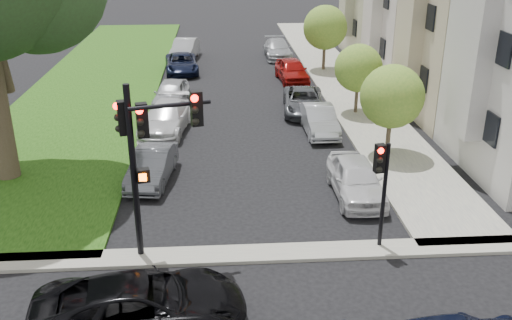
{
  "coord_description": "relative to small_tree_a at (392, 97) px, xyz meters",
  "views": [
    {
      "loc": [
        -1.26,
        -13.33,
        9.64
      ],
      "look_at": [
        0.0,
        5.0,
        2.0
      ],
      "focal_mm": 40.0,
      "sensor_mm": 36.0,
      "label": 1
    }
  ],
  "objects": [
    {
      "name": "traffic_signal_main",
      "position": [
        -9.56,
        -7.63,
        1.06
      ],
      "size": [
        2.71,
        0.82,
        5.54
      ],
      "color": "black",
      "rests_on": "ground"
    },
    {
      "name": "car_parked_1",
      "position": [
        -2.52,
        3.24,
        -2.08
      ],
      "size": [
        1.49,
        4.13,
        1.35
      ],
      "primitive_type": "imported",
      "rotation": [
        0.0,
        0.0,
        0.01
      ],
      "color": "#999BA0",
      "rests_on": "ground"
    },
    {
      "name": "car_parked_4",
      "position": [
        -2.79,
        20.42,
        -2.07
      ],
      "size": [
        1.96,
        4.76,
        1.38
      ],
      "primitive_type": "imported",
      "rotation": [
        0.0,
        0.0,
        0.01
      ],
      "color": "#999BA0",
      "rests_on": "ground"
    },
    {
      "name": "car_parked_6",
      "position": [
        -10.07,
        3.93,
        -2.03
      ],
      "size": [
        2.74,
        5.24,
        1.45
      ],
      "primitive_type": "imported",
      "rotation": [
        0.0,
        0.0,
        -0.15
      ],
      "color": "silver",
      "rests_on": "ground"
    },
    {
      "name": "car_parked_2",
      "position": [
        -2.8,
        6.6,
        -2.11
      ],
      "size": [
        2.59,
        4.87,
        1.3
      ],
      "primitive_type": "imported",
      "rotation": [
        0.0,
        0.0,
        -0.09
      ],
      "color": "#3F4247",
      "rests_on": "ground"
    },
    {
      "name": "sidewalk_right",
      "position": [
        0.55,
        14.14,
        -2.7
      ],
      "size": [
        3.5,
        44.0,
        0.12
      ],
      "primitive_type": "cube",
      "color": "slate",
      "rests_on": "ground"
    },
    {
      "name": "car_parked_7",
      "position": [
        -10.12,
        8.3,
        -2.02
      ],
      "size": [
        2.16,
        4.47,
        1.47
      ],
      "primitive_type": "imported",
      "rotation": [
        0.0,
        0.0,
        -0.1
      ],
      "color": "#999BA0",
      "rests_on": "ground"
    },
    {
      "name": "traffic_signal_secondary",
      "position": [
        -2.55,
        -7.67,
        -0.26
      ],
      "size": [
        0.48,
        0.39,
        3.59
      ],
      "color": "black",
      "rests_on": "ground"
    },
    {
      "name": "grass_strip",
      "position": [
        -15.2,
        14.14,
        -2.7
      ],
      "size": [
        8.0,
        44.0,
        0.12
      ],
      "primitive_type": "cube",
      "color": "#13390A",
      "rests_on": "ground"
    },
    {
      "name": "car_parked_5",
      "position": [
        -10.18,
        -2.01,
        -2.1
      ],
      "size": [
        1.9,
        4.18,
        1.33
      ],
      "primitive_type": "imported",
      "rotation": [
        0.0,
        0.0,
        -0.13
      ],
      "color": "#3F4247",
      "rests_on": "ground"
    },
    {
      "name": "sidewalk_cross",
      "position": [
        -6.2,
        -7.86,
        -2.7
      ],
      "size": [
        60.0,
        1.0,
        0.12
      ],
      "primitive_type": "cube",
      "color": "slate",
      "rests_on": "ground"
    },
    {
      "name": "ground",
      "position": [
        -6.2,
        -9.86,
        -2.76
      ],
      "size": [
        140.0,
        140.0,
        0.0
      ],
      "primitive_type": "plane",
      "color": "black",
      "rests_on": "ground"
    },
    {
      "name": "car_cross_near",
      "position": [
        -9.55,
        -11.2,
        -2.02
      ],
      "size": [
        5.63,
        3.15,
        1.49
      ],
      "primitive_type": "imported",
      "rotation": [
        0.0,
        0.0,
        1.7
      ],
      "color": "black",
      "rests_on": "ground"
    },
    {
      "name": "small_tree_c",
      "position": [
        0.0,
        16.0,
        0.27
      ],
      "size": [
        3.03,
        3.03,
        4.55
      ],
      "color": "#473521",
      "rests_on": "ground"
    },
    {
      "name": "small_tree_b",
      "position": [
        0.0,
        6.11,
        -0.21
      ],
      "size": [
        2.55,
        2.55,
        3.83
      ],
      "color": "#473521",
      "rests_on": "ground"
    },
    {
      "name": "car_parked_3",
      "position": [
        -2.59,
        13.31,
        -2.02
      ],
      "size": [
        2.11,
        4.49,
        1.48
      ],
      "primitive_type": "imported",
      "rotation": [
        0.0,
        0.0,
        0.08
      ],
      "color": "maroon",
      "rests_on": "ground"
    },
    {
      "name": "car_parked_0",
      "position": [
        -2.35,
        -3.91,
        -2.03
      ],
      "size": [
        1.72,
        4.28,
        1.46
      ],
      "primitive_type": "imported",
      "rotation": [
        0.0,
        0.0,
        -0.0
      ],
      "color": "silver",
      "rests_on": "ground"
    },
    {
      "name": "small_tree_a",
      "position": [
        0.0,
        0.0,
        0.0
      ],
      "size": [
        2.77,
        2.77,
        4.15
      ],
      "color": "#473521",
      "rests_on": "ground"
    },
    {
      "name": "car_parked_9",
      "position": [
        -9.9,
        20.48,
        -2.0
      ],
      "size": [
        2.23,
        4.78,
        1.52
      ],
      "primitive_type": "imported",
      "rotation": [
        0.0,
        0.0,
        -0.14
      ],
      "color": "#999BA0",
      "rests_on": "ground"
    },
    {
      "name": "car_parked_8",
      "position": [
        -9.94,
        16.17,
        -2.11
      ],
      "size": [
        2.6,
        4.89,
        1.31
      ],
      "primitive_type": "imported",
      "rotation": [
        0.0,
        0.0,
        0.09
      ],
      "color": "black",
      "rests_on": "ground"
    }
  ]
}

